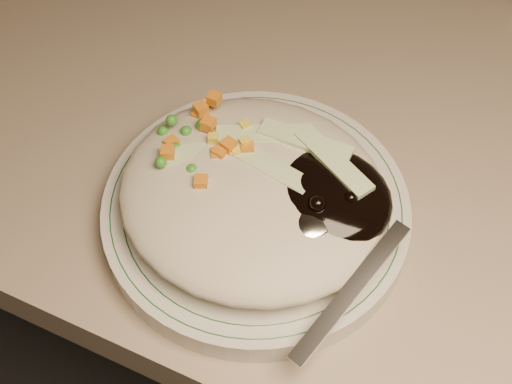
% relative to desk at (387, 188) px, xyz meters
% --- Properties ---
extents(desk, '(1.40, 0.70, 0.74)m').
position_rel_desk_xyz_m(desk, '(0.00, 0.00, 0.00)').
color(desk, gray).
rests_on(desk, ground).
extents(plate, '(0.22, 0.22, 0.02)m').
position_rel_desk_xyz_m(plate, '(-0.06, -0.22, 0.21)').
color(plate, silver).
rests_on(plate, desk).
extents(plate_rim, '(0.21, 0.21, 0.00)m').
position_rel_desk_xyz_m(plate_rim, '(-0.06, -0.22, 0.22)').
color(plate_rim, '#144723').
rests_on(plate_rim, plate).
extents(meal, '(0.21, 0.19, 0.05)m').
position_rel_desk_xyz_m(meal, '(-0.05, -0.22, 0.24)').
color(meal, '#AEA78D').
rests_on(meal, plate).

